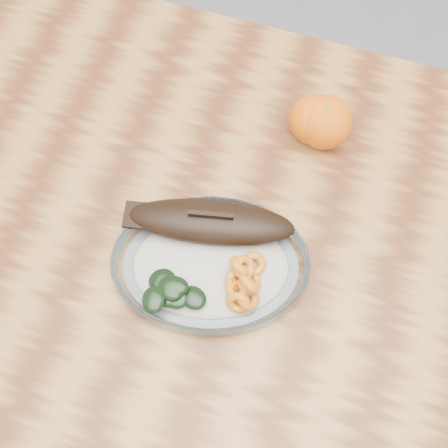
# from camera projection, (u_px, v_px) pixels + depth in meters

# --- Properties ---
(ground) EXTENTS (3.00, 3.00, 0.00)m
(ground) POSITION_uv_depth(u_px,v_px,m) (233.00, 354.00, 1.46)
(ground) COLOR slate
(ground) RESTS_ON ground
(dining_table) EXTENTS (1.20, 0.80, 0.75)m
(dining_table) POSITION_uv_depth(u_px,v_px,m) (240.00, 275.00, 0.87)
(dining_table) COLOR #5D2F16
(dining_table) RESTS_ON ground
(plated_meal) EXTENTS (0.59, 0.59, 0.08)m
(plated_meal) POSITION_uv_depth(u_px,v_px,m) (210.00, 262.00, 0.75)
(plated_meal) COLOR white
(plated_meal) RESTS_ON dining_table
(orange_left) EXTENTS (0.07, 0.07, 0.07)m
(orange_left) POSITION_uv_depth(u_px,v_px,m) (314.00, 120.00, 0.82)
(orange_left) COLOR #F45904
(orange_left) RESTS_ON dining_table
(orange_right) EXTENTS (0.08, 0.08, 0.08)m
(orange_right) POSITION_uv_depth(u_px,v_px,m) (324.00, 122.00, 0.81)
(orange_right) COLOR #F45904
(orange_right) RESTS_ON dining_table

